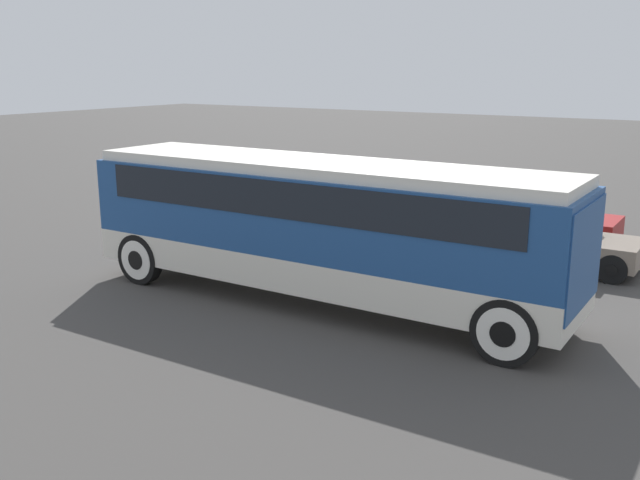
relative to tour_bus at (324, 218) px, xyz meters
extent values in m
plane|color=#423F3D|center=(-0.10, 0.00, -1.86)|extent=(120.00, 120.00, 0.00)
cube|color=silver|center=(-0.10, 0.00, -1.01)|extent=(10.77, 2.46, 0.70)
cube|color=navy|center=(-0.10, 0.00, 0.16)|extent=(10.77, 2.46, 1.63)
cube|color=black|center=(-0.10, 0.00, 0.56)|extent=(9.48, 2.50, 0.73)
cube|color=silver|center=(-0.10, 0.00, 1.09)|extent=(10.56, 2.27, 0.22)
cube|color=navy|center=(5.14, 0.00, -0.07)|extent=(0.36, 2.36, 1.86)
cylinder|color=black|center=(4.34, -1.12, -1.27)|extent=(1.19, 0.28, 1.19)
cylinder|color=silver|center=(4.34, -1.12, -1.27)|extent=(0.92, 0.30, 0.92)
cylinder|color=black|center=(4.34, -1.12, -1.27)|extent=(0.45, 0.32, 0.45)
cylinder|color=black|center=(4.34, 1.12, -1.27)|extent=(1.19, 0.28, 1.19)
cylinder|color=silver|center=(4.34, 1.12, -1.27)|extent=(0.92, 0.30, 0.92)
cylinder|color=black|center=(4.34, 1.12, -1.27)|extent=(0.45, 0.32, 0.45)
cylinder|color=black|center=(-4.36, -1.12, -1.27)|extent=(1.19, 0.28, 1.19)
cylinder|color=silver|center=(-4.36, -1.12, -1.27)|extent=(0.92, 0.30, 0.92)
cylinder|color=black|center=(-4.36, -1.12, -1.27)|extent=(0.45, 0.32, 0.45)
cylinder|color=black|center=(-4.36, 1.12, -1.27)|extent=(1.19, 0.28, 1.19)
cylinder|color=silver|center=(-4.36, 1.12, -1.27)|extent=(0.92, 0.30, 0.92)
cylinder|color=black|center=(-4.36, 1.12, -1.27)|extent=(0.45, 0.32, 0.45)
cube|color=maroon|center=(2.33, 7.87, -1.29)|extent=(4.34, 1.77, 0.60)
cube|color=black|center=(2.16, 7.87, -0.76)|extent=(2.26, 1.59, 0.46)
cylinder|color=black|center=(4.00, 7.07, -1.50)|extent=(0.72, 0.22, 0.72)
cylinder|color=black|center=(4.00, 7.07, -1.50)|extent=(0.27, 0.26, 0.27)
cylinder|color=black|center=(4.00, 8.66, -1.50)|extent=(0.72, 0.22, 0.72)
cylinder|color=black|center=(4.00, 8.66, -1.50)|extent=(0.27, 0.26, 0.27)
cylinder|color=black|center=(0.66, 7.07, -1.50)|extent=(0.72, 0.22, 0.72)
cylinder|color=black|center=(0.66, 7.07, -1.50)|extent=(0.27, 0.26, 0.27)
cylinder|color=black|center=(0.66, 8.66, -1.50)|extent=(0.72, 0.22, 0.72)
cylinder|color=black|center=(0.66, 8.66, -1.50)|extent=(0.27, 0.26, 0.27)
cube|color=#7A6B5B|center=(3.30, 5.59, -1.31)|extent=(4.30, 1.78, 0.57)
cube|color=black|center=(3.13, 5.59, -0.77)|extent=(2.23, 1.60, 0.52)
cylinder|color=black|center=(4.96, 4.79, -1.51)|extent=(0.70, 0.22, 0.70)
cylinder|color=black|center=(4.96, 4.79, -1.51)|extent=(0.27, 0.26, 0.27)
cylinder|color=black|center=(4.96, 6.39, -1.51)|extent=(0.70, 0.22, 0.70)
cylinder|color=black|center=(4.96, 6.39, -1.51)|extent=(0.27, 0.26, 0.27)
cylinder|color=black|center=(1.65, 4.79, -1.51)|extent=(0.70, 0.22, 0.70)
cylinder|color=black|center=(1.65, 4.79, -1.51)|extent=(0.27, 0.26, 0.27)
cylinder|color=black|center=(1.65, 6.39, -1.51)|extent=(0.70, 0.22, 0.70)
cylinder|color=black|center=(1.65, 6.39, -1.51)|extent=(0.27, 0.26, 0.27)
camera|label=1|loc=(7.78, -12.36, 3.11)|focal=40.00mm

